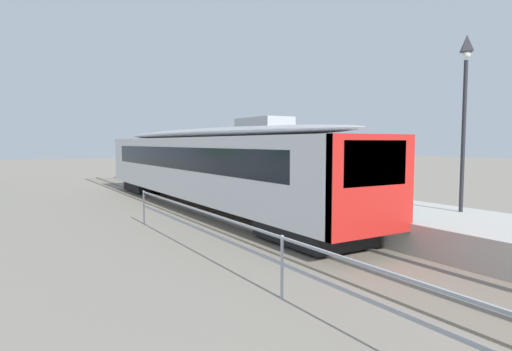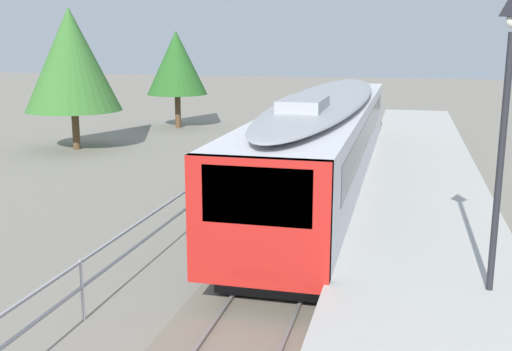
{
  "view_description": "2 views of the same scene",
  "coord_description": "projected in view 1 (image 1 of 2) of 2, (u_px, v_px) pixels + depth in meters",
  "views": [
    {
      "loc": [
        -7.97,
        14.28,
        3.03
      ],
      "look_at": [
        -1.0,
        25.75,
        2.0
      ],
      "focal_mm": 30.24,
      "sensor_mm": 36.0,
      "label": 1
    },
    {
      "loc": [
        2.63,
        11.11,
        5.37
      ],
      "look_at": [
        -1.0,
        25.75,
        2.0
      ],
      "focal_mm": 42.69,
      "sensor_mm": 36.0,
      "label": 2
    }
  ],
  "objects": [
    {
      "name": "commuter_train",
      "position": [
        203.0,
        162.0,
        19.22
      ],
      "size": [
        2.82,
        20.57,
        3.74
      ],
      "color": "silver",
      "rests_on": "track_rails"
    },
    {
      "name": "track_rails",
      "position": [
        366.0,
        261.0,
        10.93
      ],
      "size": [
        3.2,
        60.0,
        0.14
      ],
      "color": "slate",
      "rests_on": "ground"
    },
    {
      "name": "ground_plane",
      "position": [
        267.0,
        282.0,
        9.38
      ],
      "size": [
        160.0,
        160.0,
        0.0
      ],
      "primitive_type": "plane",
      "color": "gray"
    },
    {
      "name": "platform_lamp_mid_platform",
      "position": [
        465.0,
        90.0,
        13.01
      ],
      "size": [
        0.34,
        0.34,
        5.35
      ],
      "color": "#232328",
      "rests_on": "station_platform"
    },
    {
      "name": "station_platform",
      "position": [
        447.0,
        231.0,
        12.58
      ],
      "size": [
        3.9,
        60.0,
        0.9
      ],
      "primitive_type": "cube",
      "color": "#B7B5AD",
      "rests_on": "ground"
    }
  ]
}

